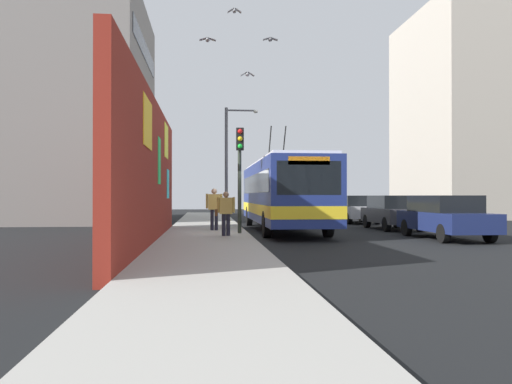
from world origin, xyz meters
TOP-DOWN VIEW (x-y plane):
  - ground_plane at (0.00, 0.00)m, footprint 80.00×80.00m
  - sidewalk_slab at (0.00, 1.60)m, footprint 48.00×3.20m
  - graffiti_wall at (-3.32, 3.35)m, footprint 15.33×0.32m
  - building_far_left at (13.24, 9.20)m, footprint 12.72×7.43m
  - building_far_right at (16.40, -17.00)m, footprint 10.99×6.71m
  - city_bus at (3.14, -1.80)m, footprint 12.21×2.61m
  - parked_car_navy at (-1.91, -7.00)m, footprint 4.73×1.84m
  - parked_car_dark_gray at (3.41, -7.00)m, footprint 4.16×1.73m
  - parked_car_silver at (9.24, -7.00)m, footprint 4.40×1.81m
  - pedestrian_midblock at (1.44, 1.28)m, footprint 0.23×0.69m
  - pedestrian_at_curb at (-1.55, 0.93)m, footprint 0.22×0.72m
  - traffic_light at (-0.42, 0.35)m, footprint 0.49×0.28m
  - street_lamp at (9.95, 0.23)m, footprint 0.44×1.93m
  - flying_pigeons at (-1.85, 0.54)m, footprint 4.82×2.88m

SIDE VIEW (x-z plane):
  - ground_plane at x=0.00m, z-range 0.00..0.00m
  - sidewalk_slab at x=0.00m, z-range 0.00..0.15m
  - parked_car_dark_gray at x=3.41m, z-range 0.04..1.62m
  - parked_car_silver at x=9.24m, z-range 0.04..1.62m
  - parked_car_navy at x=-1.91m, z-range 0.05..1.63m
  - pedestrian_at_curb at x=-1.55m, z-range 0.27..1.84m
  - pedestrian_midblock at x=1.44m, z-range 0.31..2.02m
  - city_bus at x=3.14m, z-range -0.71..4.18m
  - graffiti_wall at x=-3.32m, z-range 0.01..4.62m
  - traffic_light at x=-0.42m, z-range 0.85..4.85m
  - street_lamp at x=9.95m, z-range 0.66..7.19m
  - building_far_left at x=13.24m, z-range 0.00..13.68m
  - building_far_right at x=16.40m, z-range 0.00..14.99m
  - flying_pigeons at x=-1.85m, z-range 5.85..9.63m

